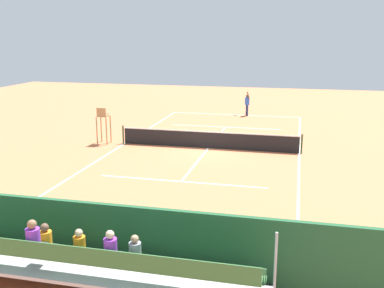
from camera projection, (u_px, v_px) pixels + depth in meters
The scene contains 11 objects.
ground_plane at pixel (208, 148), 25.37m from camera, with size 60.00×60.00×0.00m, color #CC7047.
court_line_markings at pixel (208, 148), 25.41m from camera, with size 10.10×22.20×0.01m.
tennis_net at pixel (208, 140), 25.25m from camera, with size 10.30×0.10×1.07m.
backdrop_wall at pixel (105, 239), 11.91m from camera, with size 18.00×0.16×2.00m, color #235633.
bleacher_stand at pixel (79, 266), 10.68m from camera, with size 9.06×2.40×2.48m.
umpire_chair at pixel (103, 121), 26.16m from camera, with size 0.67×0.67×2.14m.
courtside_bench at pixel (183, 250), 12.26m from camera, with size 1.80×0.40×0.93m.
equipment_bag at pixel (132, 259), 12.56m from camera, with size 0.90×0.36×0.36m, color #334C8C.
tennis_player at pixel (247, 103), 35.19m from camera, with size 0.47×0.56×1.93m.
tennis_racket at pixel (238, 116), 35.26m from camera, with size 0.58×0.34×0.03m.
tennis_ball_near at pixel (218, 119), 34.00m from camera, with size 0.07×0.07×0.07m, color #CCDB33.
Camera 1 is at (-4.76, 24.14, 6.29)m, focal length 42.13 mm.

